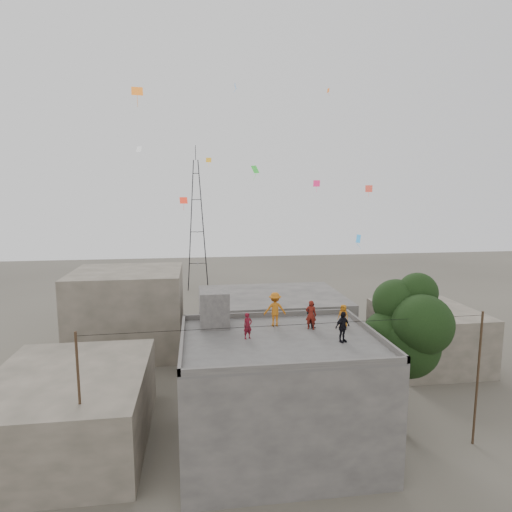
{
  "coord_description": "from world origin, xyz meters",
  "views": [
    {
      "loc": [
        -4.12,
        -20.61,
        13.43
      ],
      "look_at": [
        -0.89,
        2.38,
        10.04
      ],
      "focal_mm": 30.0,
      "sensor_mm": 36.0,
      "label": 1
    }
  ],
  "objects_px": {
    "stair_head_box": "(214,308)",
    "tree": "(410,329)",
    "transmission_tower": "(197,225)",
    "person_dark_adult": "(343,327)",
    "person_red_adult": "(311,315)"
  },
  "relations": [
    {
      "from": "stair_head_box",
      "to": "tree",
      "type": "height_order",
      "value": "tree"
    },
    {
      "from": "tree",
      "to": "person_red_adult",
      "type": "relative_size",
      "value": 5.65
    },
    {
      "from": "tree",
      "to": "transmission_tower",
      "type": "xyz_separation_m",
      "value": [
        -11.37,
        39.4,
        2.97
      ]
    },
    {
      "from": "tree",
      "to": "person_dark_adult",
      "type": "bearing_deg",
      "value": -160.82
    },
    {
      "from": "stair_head_box",
      "to": "person_dark_adult",
      "type": "bearing_deg",
      "value": -29.68
    },
    {
      "from": "transmission_tower",
      "to": "person_red_adult",
      "type": "height_order",
      "value": "transmission_tower"
    },
    {
      "from": "person_red_adult",
      "to": "person_dark_adult",
      "type": "relative_size",
      "value": 1.04
    },
    {
      "from": "person_dark_adult",
      "to": "person_red_adult",
      "type": "bearing_deg",
      "value": 90.1
    },
    {
      "from": "person_red_adult",
      "to": "person_dark_adult",
      "type": "height_order",
      "value": "person_red_adult"
    },
    {
      "from": "tree",
      "to": "transmission_tower",
      "type": "distance_m",
      "value": 41.12
    },
    {
      "from": "stair_head_box",
      "to": "transmission_tower",
      "type": "height_order",
      "value": "transmission_tower"
    },
    {
      "from": "stair_head_box",
      "to": "person_dark_adult",
      "type": "distance_m",
      "value": 7.13
    },
    {
      "from": "tree",
      "to": "person_dark_adult",
      "type": "distance_m",
      "value": 4.7
    },
    {
      "from": "stair_head_box",
      "to": "person_dark_adult",
      "type": "relative_size",
      "value": 1.29
    },
    {
      "from": "tree",
      "to": "transmission_tower",
      "type": "bearing_deg",
      "value": 106.09
    }
  ]
}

